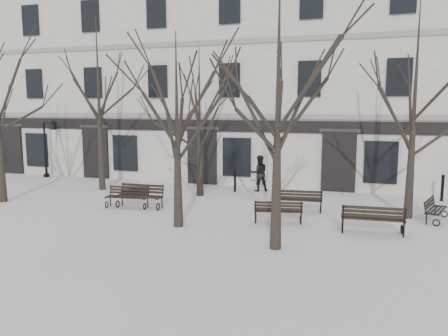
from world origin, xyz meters
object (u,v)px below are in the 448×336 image
at_px(bench_0, 128,196).
at_px(bench_4, 298,199).
at_px(bench_2, 373,218).
at_px(lamp_post, 48,145).
at_px(tree_2, 278,79).
at_px(bench_5, 434,209).
at_px(tree_1, 177,107).
at_px(bench_1, 278,211).
at_px(bench_3, 140,195).

relative_size(bench_0, bench_4, 0.94).
relative_size(bench_2, lamp_post, 0.61).
bearing_deg(lamp_post, tree_2, -30.26).
bearing_deg(bench_0, tree_2, -32.69).
height_order(bench_0, bench_5, bench_0).
height_order(tree_1, bench_2, tree_1).
xyz_separation_m(bench_0, bench_5, (11.60, 1.49, -0.03)).
distance_m(bench_2, bench_5, 3.26).
height_order(bench_1, bench_5, bench_1).
distance_m(bench_0, bench_1, 6.33).
bearing_deg(bench_2, bench_4, -43.71).
xyz_separation_m(tree_1, tree_2, (3.64, -1.34, 0.76)).
distance_m(tree_2, bench_3, 8.33).
bearing_deg(lamp_post, bench_2, -19.85).
distance_m(bench_1, bench_5, 5.68).
bearing_deg(bench_1, bench_4, -113.96).
xyz_separation_m(tree_2, bench_0, (-6.74, 3.31, -4.37)).
bearing_deg(bench_0, bench_3, 7.65).
distance_m(bench_0, bench_4, 6.87).
xyz_separation_m(bench_0, lamp_post, (-8.24, 5.43, 1.44)).
distance_m(tree_1, lamp_post, 13.71).
relative_size(tree_1, lamp_post, 1.98).
xyz_separation_m(bench_1, bench_3, (-5.80, 0.69, 0.06)).
height_order(tree_2, bench_1, tree_2).
bearing_deg(bench_5, tree_2, 152.91).
xyz_separation_m(tree_1, bench_2, (6.35, 1.01, -3.55)).
bearing_deg(bench_5, bench_0, 115.58).
relative_size(tree_2, bench_4, 4.12).
bearing_deg(tree_2, bench_4, 90.03).
distance_m(tree_1, bench_3, 4.88).
distance_m(tree_1, bench_0, 5.15).
bearing_deg(bench_1, bench_2, 161.62).
relative_size(tree_2, bench_1, 4.43).
height_order(bench_1, bench_2, bench_2).
bearing_deg(bench_3, tree_2, -30.26).
distance_m(bench_5, lamp_post, 20.28).
height_order(tree_2, bench_5, tree_2).
height_order(tree_2, bench_3, tree_2).
bearing_deg(bench_4, bench_5, 175.30).
bearing_deg(bench_0, bench_5, 0.79).
height_order(tree_1, lamp_post, tree_1).
relative_size(tree_1, tree_2, 0.84).
xyz_separation_m(tree_1, bench_0, (-3.10, 1.97, -3.61)).
xyz_separation_m(tree_2, lamp_post, (-14.98, 8.74, -2.93)).
bearing_deg(bench_2, bench_3, -10.27).
bearing_deg(tree_1, bench_3, 141.05).
distance_m(bench_3, lamp_post, 10.32).
bearing_deg(tree_2, bench_0, 153.85).
distance_m(bench_4, lamp_post, 15.59).
bearing_deg(bench_3, tree_1, -40.34).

